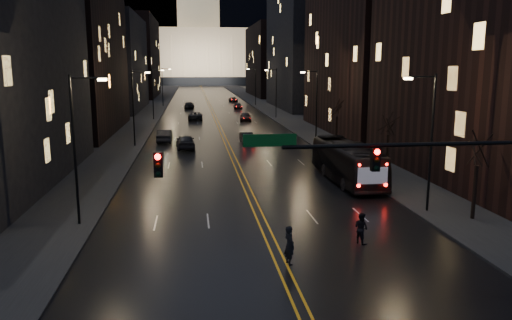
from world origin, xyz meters
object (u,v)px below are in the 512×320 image
object	(u,v)px
oncoming_car_a	(186,142)
receding_car_a	(247,138)
traffic_signal	(429,169)
bus	(347,162)
pedestrian_b	(361,228)
pedestrian_a	(289,245)
oncoming_car_b	(165,136)

from	to	relation	value
oncoming_car_a	receding_car_a	bearing A→B (deg)	-160.42
traffic_signal	bus	size ratio (longest dim) A/B	1.46
bus	oncoming_car_a	xyz separation A→B (m)	(-13.49, 18.33, -0.79)
oncoming_car_a	receding_car_a	size ratio (longest dim) A/B	1.22
traffic_signal	pedestrian_b	distance (m)	6.65
traffic_signal	pedestrian_b	bearing A→B (deg)	102.59
receding_car_a	pedestrian_a	world-z (taller)	pedestrian_a
traffic_signal	pedestrian_b	xyz separation A→B (m)	(-1.12, 5.00, -4.24)
oncoming_car_a	bus	bearing A→B (deg)	122.51
oncoming_car_a	pedestrian_b	world-z (taller)	pedestrian_b
bus	pedestrian_a	distance (m)	18.67
oncoming_car_a	receding_car_a	world-z (taller)	oncoming_car_a
traffic_signal	oncoming_car_b	size ratio (longest dim) A/B	3.47
oncoming_car_a	oncoming_car_b	bearing A→B (deg)	-67.83
bus	oncoming_car_a	size ratio (longest dim) A/B	2.35
oncoming_car_a	traffic_signal	bearing A→B (deg)	102.25
oncoming_car_a	pedestrian_b	bearing A→B (deg)	102.78
oncoming_car_b	pedestrian_a	world-z (taller)	pedestrian_a
oncoming_car_b	receding_car_a	xyz separation A→B (m)	(10.18, -2.26, -0.14)
oncoming_car_a	pedestrian_b	size ratio (longest dim) A/B	2.92
pedestrian_b	traffic_signal	bearing A→B (deg)	163.22
pedestrian_a	pedestrian_b	distance (m)	5.00
bus	pedestrian_a	xyz separation A→B (m)	(-8.12, -16.80, -0.68)
receding_car_a	pedestrian_b	bearing A→B (deg)	-88.17
receding_car_a	pedestrian_a	distance (m)	38.44
receding_car_a	pedestrian_a	size ratio (longest dim) A/B	2.14
pedestrian_a	bus	bearing A→B (deg)	-43.17
pedestrian_b	bus	bearing A→B (deg)	-43.78
receding_car_a	bus	bearing A→B (deg)	-76.27
oncoming_car_a	pedestrian_b	xyz separation A→B (m)	(9.78, -32.76, 0.01)
traffic_signal	bus	bearing A→B (deg)	82.40
oncoming_car_b	pedestrian_a	distance (m)	41.43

